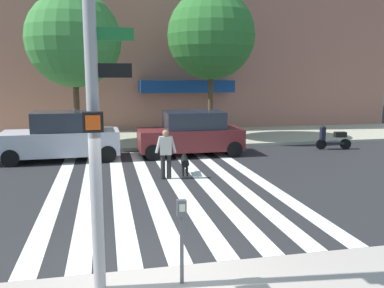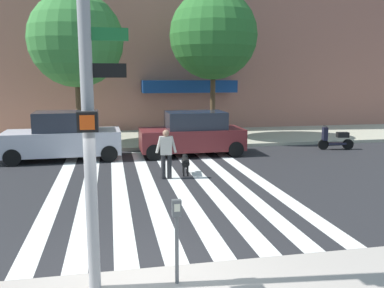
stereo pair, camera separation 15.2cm
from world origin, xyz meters
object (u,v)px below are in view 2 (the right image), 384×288
traffic_light_pole (86,65)px  dog_on_leash (185,162)px  parked_scooter (336,139)px  pedestrian_dog_walker (166,151)px  street_tree_middle (213,35)px  parked_car_behind_first (64,137)px  street_tree_nearest (76,40)px  parked_car_third_in_line (192,134)px  parking_meter_curbside (177,230)px

traffic_light_pole → dog_on_leash: traffic_light_pole is taller
parked_scooter → pedestrian_dog_walker: bearing=-155.5°
parked_scooter → street_tree_middle: size_ratio=0.22×
parked_car_behind_first → dog_on_leash: size_ratio=4.30×
parked_car_behind_first → parked_scooter: parked_car_behind_first is taller
pedestrian_dog_walker → street_tree_middle: bearing=65.1°
traffic_light_pole → pedestrian_dog_walker: bearing=73.9°
street_tree_nearest → parked_car_behind_first: bearing=-98.2°
traffic_light_pole → street_tree_nearest: bearing=94.6°
street_tree_middle → parked_car_behind_first: bearing=-153.7°
street_tree_nearest → pedestrian_dog_walker: street_tree_nearest is taller
traffic_light_pole → parked_car_third_in_line: 11.99m
pedestrian_dog_walker → parked_scooter: bearing=24.5°
parking_meter_curbside → dog_on_leash: size_ratio=1.28×
street_tree_middle → parked_scooter: bearing=-36.0°
street_tree_nearest → pedestrian_dog_walker: bearing=-65.0°
parking_meter_curbside → street_tree_nearest: (-2.37, 14.00, 3.95)m
parked_car_third_in_line → street_tree_nearest: street_tree_nearest is taller
traffic_light_pole → parked_car_third_in_line: traffic_light_pole is taller
parked_car_behind_first → street_tree_nearest: size_ratio=0.65×
traffic_light_pole → street_tree_middle: (5.51, 14.57, 1.85)m
parked_car_third_in_line → pedestrian_dog_walker: (-1.68, -3.94, 0.02)m
parked_scooter → street_tree_nearest: (-11.58, 3.01, 4.50)m
parked_car_third_in_line → street_tree_nearest: (-4.87, 2.90, 4.08)m
traffic_light_pole → parking_meter_curbside: size_ratio=4.26×
parking_meter_curbside → parked_car_behind_first: parked_car_behind_first is taller
street_tree_nearest → dog_on_leash: 8.74m
traffic_light_pole → parked_car_third_in_line: bearing=71.3°
parked_car_third_in_line → dog_on_leash: parked_car_third_in_line is taller
traffic_light_pole → street_tree_middle: street_tree_middle is taller
parked_car_third_in_line → pedestrian_dog_walker: size_ratio=2.68×
parked_scooter → parking_meter_curbside: bearing=-129.9°
parked_car_behind_first → dog_on_leash: parked_car_behind_first is taller
parked_car_behind_first → pedestrian_dog_walker: bearing=-47.5°
pedestrian_dog_walker → dog_on_leash: size_ratio=1.54×
street_tree_middle → pedestrian_dog_walker: street_tree_middle is taller
parking_meter_curbside → dog_on_leash: bearing=78.6°
parking_meter_curbside → street_tree_nearest: size_ratio=0.19×
street_tree_middle → dog_on_leash: size_ratio=6.98×
parked_car_behind_first → traffic_light_pole: bearing=-82.1°
parked_car_behind_first → pedestrian_dog_walker: parked_car_behind_first is taller
parked_car_behind_first → dog_on_leash: bearing=-38.6°
street_tree_nearest → street_tree_middle: bearing=5.0°
pedestrian_dog_walker → street_tree_nearest: bearing=115.0°
parked_car_behind_first → pedestrian_dog_walker: (3.61, -3.94, -0.01)m
dog_on_leash → parking_meter_curbside: bearing=-101.4°
pedestrian_dog_walker → dog_on_leash: 1.00m
parking_meter_curbside → street_tree_middle: size_ratio=0.18×
traffic_light_pole → street_tree_middle: size_ratio=0.78×
parking_meter_curbside → parked_car_third_in_line: bearing=77.4°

